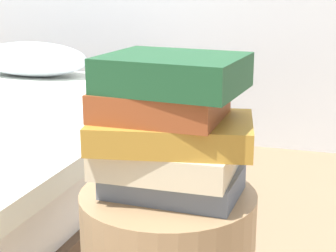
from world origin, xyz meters
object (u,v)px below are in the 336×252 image
at_px(book_ochre, 172,132).
at_px(book_cream, 171,156).
at_px(book_forest, 173,73).
at_px(book_rust, 161,104).
at_px(book_slate, 173,182).

bearing_deg(book_ochre, book_cream, 105.07).
bearing_deg(book_forest, book_cream, 132.24).
relative_size(book_cream, book_rust, 1.12).
distance_m(book_slate, book_ochre, 0.10).
bearing_deg(book_rust, book_cream, 39.52).
bearing_deg(book_cream, book_slate, -14.41).
height_order(book_ochre, book_rust, book_rust).
bearing_deg(book_slate, book_rust, -150.23).
bearing_deg(book_rust, book_ochre, -2.40).
xyz_separation_m(book_ochre, book_rust, (-0.02, 0.00, 0.05)).
relative_size(book_ochre, book_forest, 1.20).
bearing_deg(book_forest, book_ochre, -98.32).
relative_size(book_slate, book_ochre, 0.85).
distance_m(book_cream, book_forest, 0.16).
height_order(book_slate, book_cream, book_cream).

